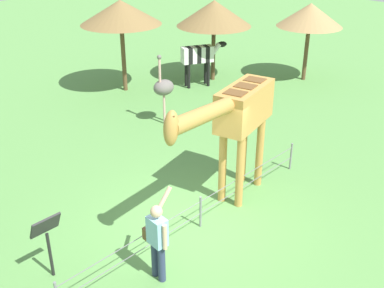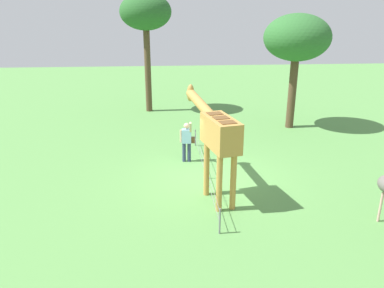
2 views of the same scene
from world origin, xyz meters
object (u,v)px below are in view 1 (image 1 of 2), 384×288
at_px(zebra, 199,56).
at_px(ostrich, 164,88).
at_px(visitor, 157,238).
at_px(shade_hut_near, 214,13).
at_px(shade_hut_aside, 310,15).
at_px(info_sign, 47,234).
at_px(shade_hut_far, 121,12).
at_px(giraffe, 237,115).

height_order(zebra, ostrich, ostrich).
xyz_separation_m(zebra, ostrich, (3.37, 1.60, 0.01)).
distance_m(visitor, shade_hut_near, 11.72).
distance_m(shade_hut_near, shade_hut_aside, 3.67).
bearing_deg(info_sign, ostrich, -150.01).
xyz_separation_m(ostrich, shade_hut_far, (-1.08, -3.29, 1.72)).
height_order(shade_hut_near, info_sign, shade_hut_near).
relative_size(zebra, ostrich, 0.78).
bearing_deg(giraffe, zebra, -131.44).
height_order(visitor, info_sign, visitor).
distance_m(shade_hut_far, shade_hut_aside, 7.16).
bearing_deg(zebra, info_sign, 28.45).
bearing_deg(ostrich, shade_hut_aside, 172.12).
bearing_deg(zebra, shade_hut_aside, 143.72).
relative_size(shade_hut_far, shade_hut_aside, 1.11).
xyz_separation_m(visitor, ostrich, (-5.03, -5.15, 0.27)).
relative_size(zebra, shade_hut_aside, 0.58).
xyz_separation_m(giraffe, ostrich, (-1.99, -4.47, -0.96)).
distance_m(visitor, ostrich, 7.20).
distance_m(visitor, zebra, 10.78).
height_order(ostrich, shade_hut_aside, shade_hut_aside).
height_order(visitor, zebra, visitor).
bearing_deg(zebra, shade_hut_near, -173.53).
xyz_separation_m(shade_hut_far, info_sign, (7.45, 6.97, -1.95)).
relative_size(shade_hut_aside, info_sign, 2.28).
relative_size(ostrich, shade_hut_near, 0.72).
relative_size(visitor, shade_hut_aside, 0.58).
height_order(shade_hut_far, info_sign, shade_hut_far).
relative_size(giraffe, shade_hut_aside, 1.33).
relative_size(visitor, ostrich, 0.77).
bearing_deg(shade_hut_aside, giraffe, 21.74).
bearing_deg(shade_hut_near, visitor, 36.26).
bearing_deg(shade_hut_near, ostrich, 21.61).
distance_m(giraffe, zebra, 8.16).
xyz_separation_m(shade_hut_near, shade_hut_far, (3.23, -1.59, 0.27)).
distance_m(giraffe, shade_hut_aside, 9.52).
xyz_separation_m(zebra, info_sign, (9.73, 5.27, -0.21)).
height_order(zebra, shade_hut_near, shade_hut_near).
bearing_deg(shade_hut_near, giraffe, 44.44).
bearing_deg(info_sign, shade_hut_far, -136.91).
distance_m(shade_hut_near, shade_hut_far, 3.61).
distance_m(shade_hut_near, info_sign, 12.07).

